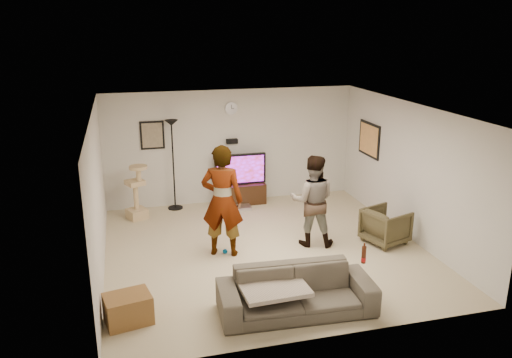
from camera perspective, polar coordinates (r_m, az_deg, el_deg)
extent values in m
cube|color=#C0B594|center=(9.20, 1.02, -7.91)|extent=(5.50, 5.50, 0.02)
cube|color=white|center=(8.45, 1.11, 7.79)|extent=(5.50, 5.50, 0.02)
cube|color=silver|center=(11.32, -2.75, 3.64)|extent=(5.50, 0.04, 2.50)
cube|color=silver|center=(6.31, 7.94, -7.63)|extent=(5.50, 0.04, 2.50)
cube|color=silver|center=(8.45, -17.20, -1.80)|extent=(0.04, 5.50, 2.50)
cube|color=silver|center=(9.82, 16.68, 0.85)|extent=(0.04, 5.50, 2.50)
cylinder|color=white|center=(11.12, -2.78, 7.87)|extent=(0.26, 0.04, 0.26)
cube|color=black|center=(11.23, -2.69, 4.21)|extent=(0.25, 0.10, 0.10)
cube|color=#7D705B|center=(11.00, -11.47, 4.80)|extent=(0.42, 0.03, 0.52)
cube|color=tan|center=(11.10, 12.48, 4.32)|extent=(0.03, 0.78, 0.62)
cube|color=black|center=(11.40, -1.74, -1.61)|extent=(1.08, 0.45, 0.45)
cube|color=silver|center=(11.08, -1.62, -3.21)|extent=(0.40, 0.30, 0.07)
cube|color=black|center=(11.23, -1.77, 1.11)|extent=(1.14, 0.08, 0.67)
cube|color=#9B1DF3|center=(11.19, -1.72, 1.05)|extent=(1.05, 0.01, 0.59)
cylinder|color=black|center=(10.99, -9.18, 1.51)|extent=(0.32, 0.32, 1.94)
cube|color=tan|center=(10.69, -13.23, -1.43)|extent=(0.48, 0.48, 1.13)
imported|color=gray|center=(8.69, -3.77, -2.44)|extent=(0.83, 0.69, 1.95)
imported|color=#265E9D|center=(9.17, 6.29, -2.41)|extent=(0.97, 0.86, 1.66)
imported|color=#4D463C|center=(7.25, 4.51, -12.39)|extent=(2.19, 0.96, 0.63)
cube|color=#B5A492|center=(7.10, 1.98, -11.98)|extent=(0.93, 0.74, 0.06)
cylinder|color=#471E0E|center=(7.40, 11.90, -8.25)|extent=(0.06, 0.06, 0.25)
imported|color=#423B24|center=(9.64, 14.22, -5.09)|extent=(0.89, 0.88, 0.65)
cube|color=brown|center=(7.27, -14.05, -13.83)|extent=(0.68, 0.56, 0.40)
sphere|color=#015291|center=(9.04, -3.46, -8.03)|extent=(0.08, 0.08, 0.08)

